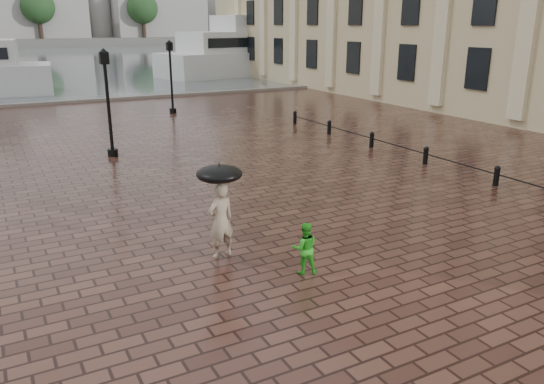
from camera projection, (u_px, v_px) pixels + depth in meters
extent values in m
plane|color=#351D18|center=(116.00, 328.00, 10.01)|extent=(300.00, 300.00, 0.00)
cube|color=slate|center=(12.00, 107.00, 36.86)|extent=(80.00, 0.60, 0.30)
cube|color=gray|center=(21.00, 10.00, 137.69)|extent=(30.00, 22.00, 14.00)
cube|color=gray|center=(154.00, 17.00, 153.95)|extent=(25.00, 22.00, 11.00)
cube|color=gray|center=(261.00, 9.00, 169.00)|extent=(35.00, 22.00, 16.00)
cylinder|color=#2D2119|center=(41.00, 30.00, 130.42)|extent=(1.00, 1.00, 8.00)
sphere|color=#1A3819|center=(38.00, 7.00, 128.76)|extent=(8.00, 8.00, 8.00)
cylinder|color=#2D2119|center=(144.00, 30.00, 142.03)|extent=(1.00, 1.00, 8.00)
sphere|color=#1A3819|center=(142.00, 8.00, 140.37)|extent=(8.00, 8.00, 8.00)
cylinder|color=#2D2119|center=(232.00, 29.00, 153.65)|extent=(1.00, 1.00, 8.00)
sphere|color=#1A3819|center=(231.00, 9.00, 151.98)|extent=(8.00, 8.00, 8.00)
cylinder|color=#2D2119|center=(307.00, 29.00, 165.26)|extent=(1.00, 1.00, 8.00)
sphere|color=#1A3819|center=(307.00, 10.00, 163.59)|extent=(8.00, 8.00, 8.00)
cylinder|color=black|center=(496.00, 177.00, 18.76)|extent=(0.20, 0.20, 0.60)
sphere|color=black|center=(498.00, 169.00, 18.66)|extent=(0.22, 0.22, 0.22)
cylinder|color=black|center=(426.00, 157.00, 21.69)|extent=(0.20, 0.20, 0.60)
sphere|color=black|center=(426.00, 149.00, 21.60)|extent=(0.22, 0.22, 0.22)
cylinder|color=black|center=(372.00, 141.00, 24.63)|extent=(0.20, 0.20, 0.60)
sphere|color=black|center=(372.00, 134.00, 24.53)|extent=(0.22, 0.22, 0.22)
cylinder|color=black|center=(329.00, 128.00, 27.57)|extent=(0.20, 0.20, 0.60)
sphere|color=black|center=(329.00, 122.00, 27.47)|extent=(0.22, 0.22, 0.22)
cylinder|color=black|center=(295.00, 118.00, 30.51)|extent=(0.20, 0.20, 0.60)
sphere|color=black|center=(295.00, 113.00, 30.41)|extent=(0.22, 0.22, 0.22)
cylinder|color=black|center=(113.00, 152.00, 23.07)|extent=(0.44, 0.44, 0.30)
cylinder|color=black|center=(109.00, 110.00, 22.51)|extent=(0.14, 0.14, 4.00)
cube|color=black|center=(104.00, 58.00, 21.85)|extent=(0.35, 0.35, 0.50)
sphere|color=beige|center=(104.00, 58.00, 21.85)|extent=(0.28, 0.28, 0.28)
cylinder|color=black|center=(173.00, 111.00, 34.17)|extent=(0.44, 0.44, 0.30)
cylinder|color=black|center=(171.00, 82.00, 33.61)|extent=(0.14, 0.14, 4.00)
cube|color=black|center=(169.00, 47.00, 32.96)|extent=(0.35, 0.35, 0.50)
sphere|color=beige|center=(169.00, 47.00, 32.96)|extent=(0.28, 0.28, 0.28)
imported|color=gray|center=(221.00, 221.00, 12.85)|extent=(0.73, 0.53, 1.87)
imported|color=green|center=(305.00, 248.00, 12.07)|extent=(0.73, 0.65, 1.23)
cube|color=silver|center=(268.00, 61.00, 62.23)|extent=(27.41, 11.77, 2.56)
cube|color=silver|center=(268.00, 41.00, 61.52)|extent=(22.02, 9.83, 2.13)
cube|color=silver|center=(268.00, 23.00, 60.94)|extent=(13.54, 7.44, 1.71)
cylinder|color=black|center=(289.00, 6.00, 62.33)|extent=(1.28, 1.28, 2.56)
cube|color=black|center=(284.00, 41.00, 59.46)|extent=(19.85, 4.28, 0.96)
cube|color=black|center=(253.00, 40.00, 63.58)|extent=(19.85, 4.28, 0.96)
cylinder|color=black|center=(220.00, 195.00, 12.65)|extent=(0.02, 0.02, 0.95)
ellipsoid|color=black|center=(219.00, 174.00, 12.49)|extent=(1.10, 1.10, 0.39)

